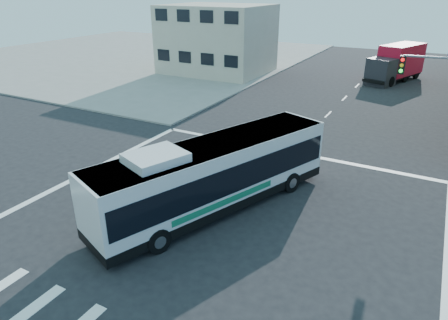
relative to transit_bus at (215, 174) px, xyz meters
The scene contains 5 objects.
ground 2.22m from the transit_bus, 48.66° to the right, with size 120.00×120.00×0.00m, color black.
sidewalk_nw 48.31m from the transit_bus, 135.09° to the left, with size 50.00×50.00×0.15m, color gray.
building_west 33.35m from the transit_bus, 119.15° to the left, with size 12.06×10.06×8.00m.
transit_bus is the anchor object (origin of this frame).
box_truck 34.65m from the transit_bus, 83.47° to the left, with size 5.46×9.22×4.00m.
Camera 1 is at (7.74, -14.02, 10.19)m, focal length 32.00 mm.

